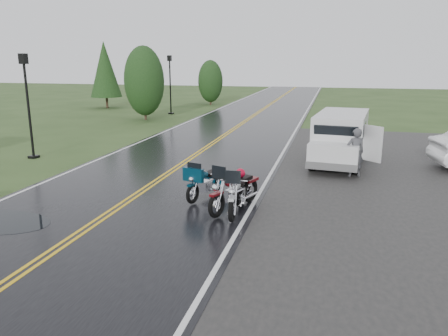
# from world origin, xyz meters

# --- Properties ---
(ground) EXTENTS (120.00, 120.00, 0.00)m
(ground) POSITION_xyz_m (0.00, 0.00, 0.00)
(ground) COLOR #2D471E
(ground) RESTS_ON ground
(road) EXTENTS (8.00, 100.00, 0.04)m
(road) POSITION_xyz_m (0.00, 10.00, 0.02)
(road) COLOR black
(road) RESTS_ON ground
(motorcycle_red) EXTENTS (1.65, 2.54, 1.41)m
(motorcycle_red) POSITION_xyz_m (3.05, 0.17, 0.70)
(motorcycle_red) COLOR #590A0F
(motorcycle_red) RESTS_ON ground
(motorcycle_teal) EXTENTS (1.30, 2.23, 1.24)m
(motorcycle_teal) POSITION_xyz_m (2.05, 1.16, 0.62)
(motorcycle_teal) COLOR #052B3E
(motorcycle_teal) RESTS_ON ground
(motorcycle_silver) EXTENTS (0.96, 2.34, 1.36)m
(motorcycle_silver) POSITION_xyz_m (3.53, -0.02, 0.68)
(motorcycle_silver) COLOR #989CA0
(motorcycle_silver) RESTS_ON ground
(van_white) EXTENTS (2.62, 5.61, 2.13)m
(van_white) POSITION_xyz_m (5.29, 6.29, 1.06)
(van_white) COLOR silver
(van_white) RESTS_ON ground
(person_at_van) EXTENTS (0.76, 0.62, 1.81)m
(person_at_van) POSITION_xyz_m (6.84, 5.71, 0.90)
(person_at_van) COLOR #434448
(person_at_van) RESTS_ON ground
(lamp_post_near_left) EXTENTS (0.39, 0.39, 4.55)m
(lamp_post_near_left) POSITION_xyz_m (-6.83, 5.63, 2.28)
(lamp_post_near_left) COLOR black
(lamp_post_near_left) RESTS_ON ground
(lamp_post_far_left) EXTENTS (0.40, 0.40, 4.62)m
(lamp_post_far_left) POSITION_xyz_m (-6.67, 22.25, 2.31)
(lamp_post_far_left) COLOR black
(lamp_post_far_left) RESTS_ON ground
(tree_left_mid) EXTENTS (2.85, 2.85, 4.46)m
(tree_left_mid) POSITION_xyz_m (-7.23, 18.60, 2.23)
(tree_left_mid) COLOR #1E3D19
(tree_left_mid) RESTS_ON ground
(tree_left_far) EXTENTS (2.34, 2.34, 3.60)m
(tree_left_far) POSITION_xyz_m (-5.56, 30.01, 1.80)
(tree_left_far) COLOR #1E3D19
(tree_left_far) RESTS_ON ground
(pine_left_far) EXTENTS (2.73, 2.73, 5.69)m
(pine_left_far) POSITION_xyz_m (-13.84, 25.05, 2.85)
(pine_left_far) COLOR #1E3D19
(pine_left_far) RESTS_ON ground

